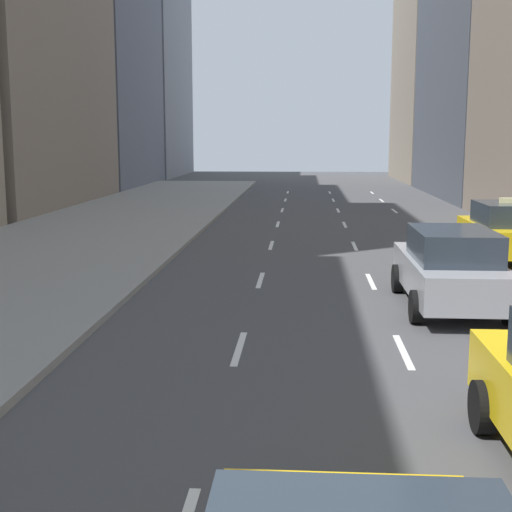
# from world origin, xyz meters

# --- Properties ---
(sidewalk_left) EXTENTS (8.00, 66.00, 0.15)m
(sidewalk_left) POSITION_xyz_m (-7.00, 27.00, 0.07)
(sidewalk_left) COLOR gray
(sidewalk_left) RESTS_ON ground
(lane_markings) EXTENTS (5.72, 56.00, 0.01)m
(lane_markings) POSITION_xyz_m (2.60, 23.00, 0.01)
(lane_markings) COLOR white
(lane_markings) RESTS_ON ground
(taxi_second) EXTENTS (2.02, 4.40, 1.87)m
(taxi_second) POSITION_xyz_m (6.80, 23.51, 0.88)
(taxi_second) COLOR yellow
(taxi_second) RESTS_ON ground
(sedan_black_near) EXTENTS (2.02, 4.61, 1.71)m
(sedan_black_near) POSITION_xyz_m (4.00, 17.29, 0.87)
(sedan_black_near) COLOR #9EA0A5
(sedan_black_near) RESTS_ON ground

